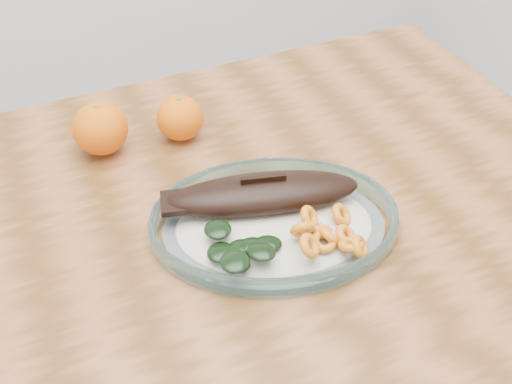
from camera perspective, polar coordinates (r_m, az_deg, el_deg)
dining_table at (r=0.92m, az=-4.54°, el=-8.08°), size 1.20×0.80×0.75m
plated_meal at (r=0.84m, az=1.58°, el=-2.47°), size 0.73×0.73×0.08m
orange_left at (r=0.99m, az=-13.68°, el=5.49°), size 0.08×0.08×0.08m
orange_right at (r=1.00m, az=-6.77°, el=6.55°), size 0.07×0.07×0.07m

